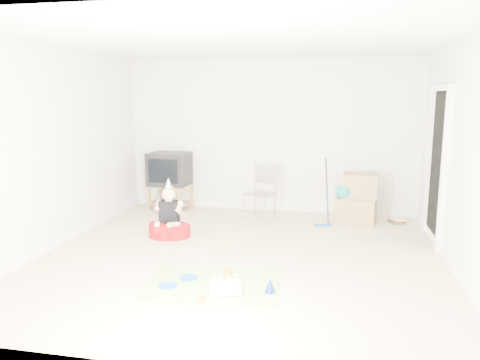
% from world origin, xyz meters
% --- Properties ---
extents(ground, '(5.00, 5.00, 0.00)m').
position_xyz_m(ground, '(0.00, 0.00, 0.00)').
color(ground, beige).
rests_on(ground, ground).
extents(doorway_recess, '(0.02, 0.90, 2.05)m').
position_xyz_m(doorway_recess, '(2.48, 1.20, 1.02)').
color(doorway_recess, black).
rests_on(doorway_recess, ground).
extents(tv_stand, '(0.79, 0.59, 0.44)m').
position_xyz_m(tv_stand, '(-1.73, 2.17, 0.26)').
color(tv_stand, '#9A7045').
rests_on(tv_stand, ground).
extents(crt_tv, '(0.70, 0.60, 0.57)m').
position_xyz_m(crt_tv, '(-1.73, 2.17, 0.73)').
color(crt_tv, black).
rests_on(crt_tv, tv_stand).
extents(folding_chair, '(0.52, 0.51, 0.92)m').
position_xyz_m(folding_chair, '(-0.06, 1.76, 0.45)').
color(folding_chair, '#9C9BA1').
rests_on(folding_chair, ground).
extents(cardboard_boxes, '(0.68, 0.56, 0.78)m').
position_xyz_m(cardboard_boxes, '(1.47, 1.97, 0.37)').
color(cardboard_boxes, '#A27E4E').
rests_on(cardboard_boxes, ground).
extents(floor_mop, '(0.27, 0.34, 1.02)m').
position_xyz_m(floor_mop, '(0.96, 1.61, 0.26)').
color(floor_mop, '#2159A8').
rests_on(floor_mop, ground).
extents(book_pile, '(0.26, 0.29, 0.08)m').
position_xyz_m(book_pile, '(2.10, 2.04, 0.04)').
color(book_pile, '#256F2D').
rests_on(book_pile, ground).
extents(seated_woman, '(0.60, 0.60, 0.85)m').
position_xyz_m(seated_woman, '(-1.17, 0.63, 0.19)').
color(seated_woman, maroon).
rests_on(seated_woman, ground).
extents(party_mat, '(1.49, 1.13, 0.01)m').
position_xyz_m(party_mat, '(-0.12, -0.92, 0.00)').
color(party_mat, '#DF2F6F').
rests_on(party_mat, ground).
extents(birthday_cake, '(0.38, 0.34, 0.15)m').
position_xyz_m(birthday_cake, '(0.05, -1.10, 0.04)').
color(birthday_cake, white).
rests_on(birthday_cake, party_mat).
extents(blue_plate_near, '(0.23, 0.23, 0.01)m').
position_xyz_m(blue_plate_near, '(-0.43, -0.83, 0.01)').
color(blue_plate_near, '#1654B5').
rests_on(blue_plate_near, party_mat).
extents(blue_plate_far, '(0.23, 0.23, 0.01)m').
position_xyz_m(blue_plate_far, '(-0.57, -1.08, 0.01)').
color(blue_plate_far, '#1654B5').
rests_on(blue_plate_far, party_mat).
extents(orange_cup_near, '(0.08, 0.08, 0.07)m').
position_xyz_m(orange_cup_near, '(-0.01, -0.66, 0.04)').
color(orange_cup_near, orange).
rests_on(orange_cup_near, party_mat).
extents(orange_cup_far, '(0.08, 0.08, 0.07)m').
position_xyz_m(orange_cup_far, '(-0.12, -1.37, 0.04)').
color(orange_cup_far, orange).
rests_on(orange_cup_far, party_mat).
extents(blue_party_hat, '(0.13, 0.13, 0.16)m').
position_xyz_m(blue_party_hat, '(0.51, -1.02, 0.08)').
color(blue_party_hat, '#16259E').
rests_on(blue_party_hat, party_mat).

